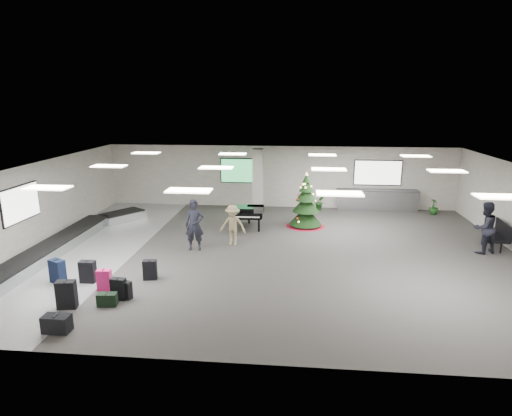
# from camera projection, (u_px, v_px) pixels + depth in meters

# --- Properties ---
(ground) EXTENTS (18.00, 18.00, 0.00)m
(ground) POSITION_uv_depth(u_px,v_px,m) (271.00, 252.00, 15.93)
(ground) COLOR #383432
(ground) RESTS_ON ground
(room_envelope) EXTENTS (18.02, 14.02, 3.21)m
(room_envelope) POSITION_uv_depth(u_px,v_px,m) (263.00, 187.00, 16.04)
(room_envelope) COLOR #A5A097
(room_envelope) RESTS_ON ground
(baggage_carousel) EXTENTS (2.28, 9.71, 0.43)m
(baggage_carousel) POSITION_uv_depth(u_px,v_px,m) (69.00, 241.00, 16.51)
(baggage_carousel) COLOR silver
(baggage_carousel) RESTS_ON ground
(service_counter) EXTENTS (4.05, 0.65, 1.08)m
(service_counter) POSITION_uv_depth(u_px,v_px,m) (377.00, 200.00, 21.75)
(service_counter) COLOR silver
(service_counter) RESTS_ON ground
(suitcase_0) EXTENTS (0.54, 0.36, 0.81)m
(suitcase_0) POSITION_uv_depth(u_px,v_px,m) (67.00, 295.00, 11.55)
(suitcase_0) COLOR black
(suitcase_0) RESTS_ON ground
(suitcase_1) EXTENTS (0.43, 0.25, 0.65)m
(suitcase_1) POSITION_uv_depth(u_px,v_px,m) (119.00, 289.00, 12.08)
(suitcase_1) COLOR black
(suitcase_1) RESTS_ON ground
(pink_suitcase) EXTENTS (0.43, 0.27, 0.65)m
(pink_suitcase) POSITION_uv_depth(u_px,v_px,m) (104.00, 280.00, 12.68)
(pink_suitcase) COLOR #EA1E70
(pink_suitcase) RESTS_ON ground
(suitcase_3) EXTENTS (0.45, 0.30, 0.65)m
(suitcase_3) POSITION_uv_depth(u_px,v_px,m) (150.00, 270.00, 13.44)
(suitcase_3) COLOR black
(suitcase_3) RESTS_ON ground
(navy_suitcase) EXTENTS (0.55, 0.45, 0.76)m
(navy_suitcase) POSITION_uv_depth(u_px,v_px,m) (58.00, 271.00, 13.18)
(navy_suitcase) COLOR black
(navy_suitcase) RESTS_ON ground
(green_duffel) EXTENTS (0.56, 0.33, 0.37)m
(green_duffel) POSITION_uv_depth(u_px,v_px,m) (107.00, 299.00, 11.76)
(green_duffel) COLOR black
(green_duffel) RESTS_ON ground
(suitcase_7) EXTENTS (0.41, 0.31, 0.55)m
(suitcase_7) POSITION_uv_depth(u_px,v_px,m) (125.00, 290.00, 12.15)
(suitcase_7) COLOR black
(suitcase_7) RESTS_ON ground
(suitcase_8) EXTENTS (0.48, 0.28, 0.72)m
(suitcase_8) POSITION_uv_depth(u_px,v_px,m) (88.00, 272.00, 13.21)
(suitcase_8) COLOR black
(suitcase_8) RESTS_ON ground
(black_duffel) EXTENTS (0.66, 0.36, 0.45)m
(black_duffel) POSITION_uv_depth(u_px,v_px,m) (57.00, 324.00, 10.41)
(black_duffel) COLOR black
(black_duffel) RESTS_ON ground
(christmas_tree) EXTENTS (1.74, 1.74, 2.48)m
(christmas_tree) POSITION_uv_depth(u_px,v_px,m) (306.00, 208.00, 18.98)
(christmas_tree) COLOR maroon
(christmas_tree) RESTS_ON ground
(grand_piano) EXTENTS (1.41, 1.77, 1.00)m
(grand_piano) POSITION_uv_depth(u_px,v_px,m) (248.00, 212.00, 18.78)
(grand_piano) COLOR black
(grand_piano) RESTS_ON ground
(bench) EXTENTS (0.67, 1.65, 1.02)m
(bench) POSITION_uv_depth(u_px,v_px,m) (499.00, 233.00, 16.25)
(bench) COLOR black
(bench) RESTS_ON ground
(traveler_a) EXTENTS (0.75, 0.53, 1.94)m
(traveler_a) POSITION_uv_depth(u_px,v_px,m) (195.00, 225.00, 15.94)
(traveler_a) COLOR black
(traveler_a) RESTS_ON ground
(traveler_b) EXTENTS (1.08, 0.68, 1.59)m
(traveler_b) POSITION_uv_depth(u_px,v_px,m) (233.00, 225.00, 16.54)
(traveler_b) COLOR #9B8860
(traveler_b) RESTS_ON ground
(traveler_bench) EXTENTS (1.15, 1.04, 1.93)m
(traveler_bench) POSITION_uv_depth(u_px,v_px,m) (485.00, 228.00, 15.61)
(traveler_bench) COLOR black
(traveler_bench) RESTS_ON ground
(potted_plant_left) EXTENTS (0.57, 0.52, 0.85)m
(potted_plant_left) POSITION_uv_depth(u_px,v_px,m) (320.00, 202.00, 21.90)
(potted_plant_left) COLOR #1A3C13
(potted_plant_left) RESTS_ON ground
(potted_plant_right) EXTENTS (0.55, 0.55, 0.80)m
(potted_plant_right) POSITION_uv_depth(u_px,v_px,m) (434.00, 206.00, 21.05)
(potted_plant_right) COLOR #1A3C13
(potted_plant_right) RESTS_ON ground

